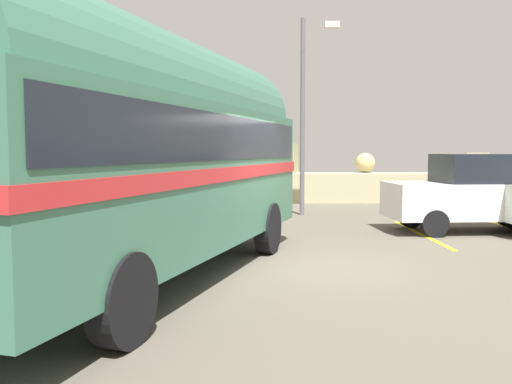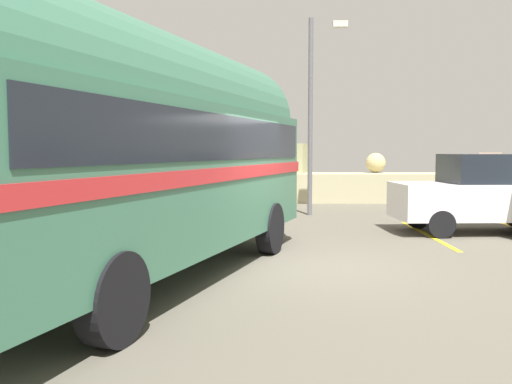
% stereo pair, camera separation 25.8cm
% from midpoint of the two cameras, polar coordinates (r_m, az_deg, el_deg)
% --- Properties ---
extents(ground, '(32.00, 26.00, 0.02)m').
position_cam_midpoint_polar(ground, '(9.39, 3.16, -7.70)').
color(ground, '#595448').
extents(breakwater, '(31.36, 2.41, 2.48)m').
position_cam_midpoint_polar(breakwater, '(21.01, -0.18, 0.91)').
color(breakwater, tan).
rests_on(breakwater, ground).
extents(vintage_coach, '(4.91, 8.90, 3.70)m').
position_cam_midpoint_polar(vintage_coach, '(8.30, -12.04, 4.82)').
color(vintage_coach, black).
rests_on(vintage_coach, ground).
extents(parked_car_nearest, '(4.19, 1.94, 1.86)m').
position_cam_midpoint_polar(parked_car_nearest, '(14.11, 21.49, -0.00)').
color(parked_car_nearest, black).
rests_on(parked_car_nearest, ground).
extents(lamp_post, '(1.20, 0.60, 5.85)m').
position_cam_midpoint_polar(lamp_post, '(16.68, 4.84, 9.01)').
color(lamp_post, '#5B5B60').
rests_on(lamp_post, ground).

